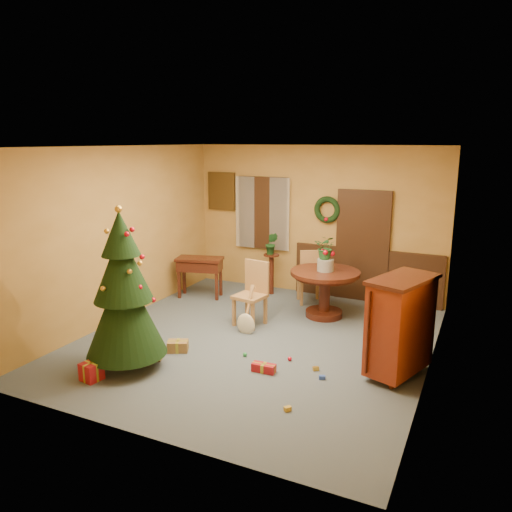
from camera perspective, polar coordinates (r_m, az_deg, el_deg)
The scene contains 21 objects.
room_envelope at distance 9.73m, azimuth 7.83°, elevation 1.90°, with size 5.50×5.50×5.50m.
dining_table at distance 8.63m, azimuth 7.87°, elevation -3.27°, with size 1.19×1.19×0.82m.
urn at distance 8.54m, azimuth 7.94°, elevation -1.03°, with size 0.28×0.28×0.21m, color slate.
centerpiece_plant at distance 8.47m, azimuth 8.01°, elevation 0.99°, with size 0.37×0.32×0.41m, color #1E4C23.
chair_near at distance 8.23m, azimuth -0.38°, elevation -4.00°, with size 0.53×0.53×1.06m.
chair_far at distance 9.28m, azimuth 6.29°, elevation -2.11°, with size 0.62×0.62×1.05m.
guitar at distance 7.89m, azimuth -1.17°, elevation -6.33°, with size 0.31×0.15×0.73m, color beige, non-canonical shape.
plant_stand at distance 9.83m, azimuth 1.77°, elevation -1.53°, with size 0.31×0.31×0.81m.
stand_plant at distance 9.72m, azimuth 1.79°, elevation 1.44°, with size 0.24×0.19×0.43m, color #19471E.
christmas_tree at distance 6.76m, azimuth -14.88°, elevation -4.10°, with size 1.06×1.06×2.19m.
writing_desk at distance 9.68m, azimuth -6.45°, elevation -1.31°, with size 0.96×0.64×0.78m.
sideboard at distance 6.68m, azimuth 16.18°, elevation -7.43°, with size 0.85×1.15×1.32m.
gift_a at distance 7.26m, azimuth -11.83°, elevation -10.80°, with size 0.35×0.31×0.16m.
gift_b at distance 6.85m, azimuth -18.28°, elevation -12.41°, with size 0.26×0.26×0.24m.
gift_c at distance 7.43m, azimuth -8.92°, elevation -10.13°, with size 0.35×0.31×0.16m.
gift_d at distance 6.75m, azimuth 0.89°, elevation -12.65°, with size 0.32×0.14×0.11m.
toy_a at distance 6.62m, azimuth 7.57°, elevation -13.59°, with size 0.08×0.05×0.05m, color #2947B3.
toy_b at distance 7.19m, azimuth -1.28°, elevation -11.19°, with size 0.06×0.06×0.06m, color green.
toy_c at distance 5.91m, azimuth 3.63°, elevation -17.02°, with size 0.08×0.05×0.05m, color gold.
toy_d at distance 7.08m, azimuth 3.88°, elevation -11.64°, with size 0.06×0.06×0.06m, color red.
toy_e at distance 6.84m, azimuth 6.84°, elevation -12.66°, with size 0.08×0.05×0.05m, color gold.
Camera 1 is at (3.03, -6.42, 2.99)m, focal length 35.00 mm.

